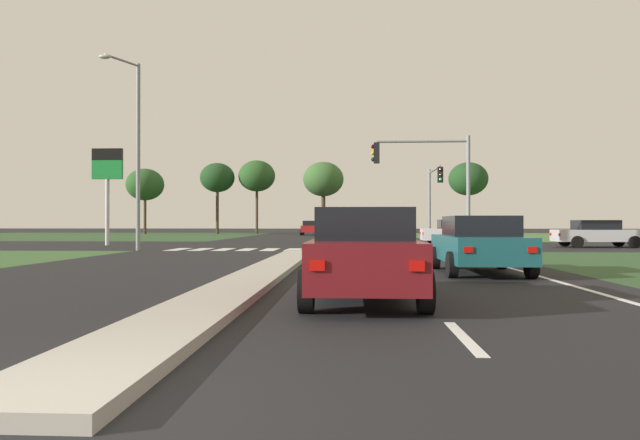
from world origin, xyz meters
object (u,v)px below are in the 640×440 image
fuel_price_totem (107,175)px  treeline_fourth (323,180)px  treeline_fifth (468,179)px  traffic_signal_near_right (432,172)px  car_red_second (310,228)px  treeline_third (257,176)px  car_maroon_near (364,254)px  treeline_second (217,178)px  car_white_third (458,232)px  car_silver_fifth (598,233)px  traffic_signal_far_right (434,189)px  street_lamp_second (135,145)px  treeline_near (145,185)px  car_teal_fourth (479,244)px

fuel_price_totem → treeline_fourth: size_ratio=0.67×
treeline_fifth → traffic_signal_near_right: bearing=-103.7°
car_red_second → treeline_third: size_ratio=0.47×
car_maroon_near → fuel_price_totem: (-14.54, 23.37, 3.36)m
car_maroon_near → traffic_signal_near_right: traffic_signal_near_right is taller
treeline_second → traffic_signal_near_right: bearing=-64.8°
traffic_signal_near_right → fuel_price_totem: size_ratio=0.94×
traffic_signal_near_right → treeline_fifth: 40.65m
car_maroon_near → car_red_second: 53.05m
car_white_third → treeline_third: bearing=-153.8°
car_silver_fifth → traffic_signal_far_right: traffic_signal_far_right is taller
treeline_third → treeline_fourth: size_ratio=1.05×
traffic_signal_near_right → street_lamp_second: size_ratio=0.60×
treeline_fourth → traffic_signal_far_right: bearing=-73.7°
treeline_near → car_silver_fifth: bearing=-43.0°
car_maroon_near → treeline_fourth: (-3.47, 57.80, 5.62)m
car_teal_fourth → car_silver_fifth: bearing=59.0°
traffic_signal_far_right → treeline_near: 41.83m
treeline_fourth → treeline_fifth: treeline_fourth is taller
fuel_price_totem → treeline_second: size_ratio=0.66×
traffic_signal_near_right → treeline_near: size_ratio=0.69×
fuel_price_totem → car_red_second: bearing=71.4°
treeline_second → treeline_fifth: treeline_second is taller
car_teal_fourth → treeline_second: treeline_second is taller
treeline_fourth → traffic_signal_near_right: bearing=-80.3°
traffic_signal_near_right → treeline_fourth: treeline_fourth is taller
fuel_price_totem → treeline_third: bearing=85.5°
traffic_signal_far_right → street_lamp_second: (-15.70, -11.13, 1.52)m
car_silver_fifth → traffic_signal_near_right: (-9.61, -5.06, 2.94)m
treeline_near → treeline_second: (8.22, 2.05, 0.92)m
fuel_price_totem → car_white_third: bearing=1.6°
traffic_signal_near_right → fuel_price_totem: 19.11m
car_teal_fourth → traffic_signal_far_right: size_ratio=0.84×
car_maroon_near → car_white_third: car_maroon_near is taller
car_teal_fourth → street_lamp_second: bearing=139.7°
car_silver_fifth → fuel_price_totem: fuel_price_totem is taller
street_lamp_second → treeline_near: street_lamp_second is taller
traffic_signal_far_right → fuel_price_totem: size_ratio=0.91×
treeline_fourth → car_maroon_near: bearing=-86.6°
street_lamp_second → treeline_near: bearing=109.4°
car_white_third → traffic_signal_near_right: bearing=-19.8°
traffic_signal_far_right → car_red_second: bearing=111.8°
car_teal_fourth → traffic_signal_near_right: traffic_signal_near_right is taller
car_red_second → car_white_third: car_red_second is taller
car_silver_fifth → treeline_fifth: treeline_fifth is taller
treeline_fifth → car_silver_fifth: bearing=-90.0°
car_silver_fifth → traffic_signal_far_right: bearing=-127.7°
traffic_signal_far_right → treeline_near: bearing=135.7°
traffic_signal_near_right → treeline_fourth: (-6.98, 40.70, 2.72)m
treeline_near → treeline_fifth: (37.78, -0.95, 0.42)m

